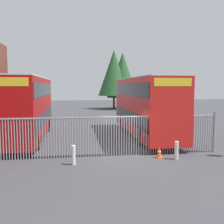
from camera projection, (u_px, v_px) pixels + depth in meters
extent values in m
plane|color=#3D3D42|center=(105.00, 131.00, 21.86)|extent=(100.00, 100.00, 0.00)
cylinder|color=gray|center=(0.00, 139.00, 12.92)|extent=(0.06, 0.06, 2.20)
cylinder|color=gray|center=(3.00, 139.00, 12.95)|extent=(0.06, 0.06, 2.20)
cylinder|color=gray|center=(6.00, 139.00, 12.97)|extent=(0.06, 0.06, 2.20)
cylinder|color=gray|center=(9.00, 139.00, 12.99)|extent=(0.06, 0.06, 2.20)
cylinder|color=gray|center=(12.00, 139.00, 13.01)|extent=(0.06, 0.06, 2.20)
cylinder|color=gray|center=(14.00, 139.00, 13.03)|extent=(0.06, 0.06, 2.20)
cylinder|color=gray|center=(17.00, 139.00, 13.05)|extent=(0.06, 0.06, 2.20)
cylinder|color=gray|center=(20.00, 139.00, 13.07)|extent=(0.06, 0.06, 2.20)
cylinder|color=gray|center=(23.00, 139.00, 13.09)|extent=(0.06, 0.06, 2.20)
cylinder|color=gray|center=(26.00, 138.00, 13.11)|extent=(0.06, 0.06, 2.20)
cylinder|color=gray|center=(29.00, 138.00, 13.13)|extent=(0.06, 0.06, 2.20)
cylinder|color=gray|center=(31.00, 138.00, 13.15)|extent=(0.06, 0.06, 2.20)
cylinder|color=gray|center=(34.00, 138.00, 13.18)|extent=(0.06, 0.06, 2.20)
cylinder|color=gray|center=(37.00, 138.00, 13.20)|extent=(0.06, 0.06, 2.20)
cylinder|color=gray|center=(40.00, 138.00, 13.22)|extent=(0.06, 0.06, 2.20)
cylinder|color=gray|center=(42.00, 138.00, 13.24)|extent=(0.06, 0.06, 2.20)
cylinder|color=gray|center=(45.00, 138.00, 13.26)|extent=(0.06, 0.06, 2.20)
cylinder|color=gray|center=(48.00, 138.00, 13.28)|extent=(0.06, 0.06, 2.20)
cylinder|color=gray|center=(51.00, 138.00, 13.30)|extent=(0.06, 0.06, 2.20)
cylinder|color=gray|center=(53.00, 138.00, 13.32)|extent=(0.06, 0.06, 2.20)
cylinder|color=gray|center=(56.00, 138.00, 13.34)|extent=(0.06, 0.06, 2.20)
cylinder|color=gray|center=(59.00, 137.00, 13.36)|extent=(0.06, 0.06, 2.20)
cylinder|color=gray|center=(62.00, 137.00, 13.39)|extent=(0.06, 0.06, 2.20)
cylinder|color=gray|center=(64.00, 137.00, 13.41)|extent=(0.06, 0.06, 2.20)
cylinder|color=gray|center=(67.00, 137.00, 13.43)|extent=(0.06, 0.06, 2.20)
cylinder|color=gray|center=(70.00, 137.00, 13.45)|extent=(0.06, 0.06, 2.20)
cylinder|color=gray|center=(72.00, 137.00, 13.47)|extent=(0.06, 0.06, 2.20)
cylinder|color=gray|center=(75.00, 137.00, 13.49)|extent=(0.06, 0.06, 2.20)
cylinder|color=gray|center=(78.00, 137.00, 13.51)|extent=(0.06, 0.06, 2.20)
cylinder|color=gray|center=(80.00, 137.00, 13.53)|extent=(0.06, 0.06, 2.20)
cylinder|color=gray|center=(83.00, 137.00, 13.55)|extent=(0.06, 0.06, 2.20)
cylinder|color=gray|center=(86.00, 137.00, 13.57)|extent=(0.06, 0.06, 2.20)
cylinder|color=gray|center=(88.00, 137.00, 13.59)|extent=(0.06, 0.06, 2.20)
cylinder|color=gray|center=(91.00, 137.00, 13.62)|extent=(0.06, 0.06, 2.20)
cylinder|color=gray|center=(93.00, 136.00, 13.64)|extent=(0.06, 0.06, 2.20)
cylinder|color=gray|center=(96.00, 136.00, 13.66)|extent=(0.06, 0.06, 2.20)
cylinder|color=gray|center=(99.00, 136.00, 13.68)|extent=(0.06, 0.06, 2.20)
cylinder|color=gray|center=(101.00, 136.00, 13.70)|extent=(0.06, 0.06, 2.20)
cylinder|color=gray|center=(104.00, 136.00, 13.72)|extent=(0.06, 0.06, 2.20)
cylinder|color=gray|center=(106.00, 136.00, 13.74)|extent=(0.06, 0.06, 2.20)
cylinder|color=gray|center=(109.00, 136.00, 13.76)|extent=(0.06, 0.06, 2.20)
cylinder|color=gray|center=(111.00, 136.00, 13.78)|extent=(0.06, 0.06, 2.20)
cylinder|color=gray|center=(114.00, 136.00, 13.80)|extent=(0.06, 0.06, 2.20)
cylinder|color=gray|center=(116.00, 136.00, 13.82)|extent=(0.06, 0.06, 2.20)
cylinder|color=gray|center=(119.00, 136.00, 13.85)|extent=(0.06, 0.06, 2.20)
cylinder|color=gray|center=(122.00, 136.00, 13.87)|extent=(0.06, 0.06, 2.20)
cylinder|color=gray|center=(124.00, 136.00, 13.89)|extent=(0.06, 0.06, 2.20)
cylinder|color=gray|center=(127.00, 135.00, 13.91)|extent=(0.06, 0.06, 2.20)
cylinder|color=gray|center=(129.00, 135.00, 13.93)|extent=(0.06, 0.06, 2.20)
cylinder|color=gray|center=(132.00, 135.00, 13.95)|extent=(0.06, 0.06, 2.20)
cylinder|color=gray|center=(134.00, 135.00, 13.97)|extent=(0.06, 0.06, 2.20)
cylinder|color=gray|center=(136.00, 135.00, 13.99)|extent=(0.06, 0.06, 2.20)
cylinder|color=gray|center=(139.00, 135.00, 14.01)|extent=(0.06, 0.06, 2.20)
cylinder|color=gray|center=(141.00, 135.00, 14.03)|extent=(0.06, 0.06, 2.20)
cylinder|color=gray|center=(144.00, 135.00, 14.06)|extent=(0.06, 0.06, 2.20)
cylinder|color=gray|center=(146.00, 135.00, 14.08)|extent=(0.06, 0.06, 2.20)
cylinder|color=gray|center=(149.00, 135.00, 14.10)|extent=(0.06, 0.06, 2.20)
cylinder|color=gray|center=(151.00, 135.00, 14.12)|extent=(0.06, 0.06, 2.20)
cylinder|color=gray|center=(154.00, 135.00, 14.14)|extent=(0.06, 0.06, 2.20)
cylinder|color=gray|center=(156.00, 135.00, 14.16)|extent=(0.06, 0.06, 2.20)
cylinder|color=gray|center=(158.00, 135.00, 14.18)|extent=(0.06, 0.06, 2.20)
cylinder|color=gray|center=(161.00, 134.00, 14.20)|extent=(0.06, 0.06, 2.20)
cylinder|color=gray|center=(163.00, 134.00, 14.22)|extent=(0.06, 0.06, 2.20)
cylinder|color=gray|center=(166.00, 134.00, 14.24)|extent=(0.06, 0.06, 2.20)
cylinder|color=gray|center=(168.00, 134.00, 14.26)|extent=(0.06, 0.06, 2.20)
cylinder|color=gray|center=(170.00, 134.00, 14.29)|extent=(0.06, 0.06, 2.20)
cylinder|color=gray|center=(173.00, 134.00, 14.31)|extent=(0.06, 0.06, 2.20)
cylinder|color=gray|center=(175.00, 134.00, 14.33)|extent=(0.06, 0.06, 2.20)
cylinder|color=gray|center=(177.00, 134.00, 14.35)|extent=(0.06, 0.06, 2.20)
cylinder|color=gray|center=(180.00, 134.00, 14.37)|extent=(0.06, 0.06, 2.20)
cylinder|color=gray|center=(182.00, 134.00, 14.39)|extent=(0.06, 0.06, 2.20)
cylinder|color=gray|center=(184.00, 134.00, 14.41)|extent=(0.06, 0.06, 2.20)
cylinder|color=gray|center=(187.00, 134.00, 14.43)|extent=(0.06, 0.06, 2.20)
cylinder|color=gray|center=(189.00, 134.00, 14.45)|extent=(0.06, 0.06, 2.20)
cylinder|color=gray|center=(191.00, 134.00, 14.47)|extent=(0.06, 0.06, 2.20)
cylinder|color=gray|center=(194.00, 134.00, 14.50)|extent=(0.06, 0.06, 2.20)
cylinder|color=gray|center=(196.00, 133.00, 14.52)|extent=(0.06, 0.06, 2.20)
cylinder|color=gray|center=(198.00, 133.00, 14.54)|extent=(0.06, 0.06, 2.20)
cylinder|color=gray|center=(201.00, 133.00, 14.56)|extent=(0.06, 0.06, 2.20)
cylinder|color=gray|center=(203.00, 133.00, 14.58)|extent=(0.06, 0.06, 2.20)
cylinder|color=gray|center=(205.00, 133.00, 14.60)|extent=(0.06, 0.06, 2.20)
cylinder|color=gray|center=(207.00, 133.00, 14.62)|extent=(0.06, 0.06, 2.20)
cylinder|color=gray|center=(210.00, 133.00, 14.64)|extent=(0.06, 0.06, 2.20)
cylinder|color=gray|center=(212.00, 133.00, 14.66)|extent=(0.06, 0.06, 2.20)
cylinder|color=gray|center=(214.00, 133.00, 14.68)|extent=(0.06, 0.06, 2.20)
cylinder|color=gray|center=(97.00, 117.00, 13.57)|extent=(13.53, 0.07, 0.07)
cylinder|color=gray|center=(214.00, 132.00, 14.68)|extent=(0.14, 0.14, 2.35)
cube|color=red|center=(145.00, 105.00, 19.22)|extent=(2.50, 10.80, 4.00)
cube|color=black|center=(145.00, 116.00, 19.29)|extent=(2.54, 10.37, 0.90)
cube|color=black|center=(145.00, 89.00, 19.10)|extent=(2.54, 10.37, 0.90)
cube|color=yellow|center=(173.00, 82.00, 13.79)|extent=(2.12, 0.12, 0.44)
cube|color=silver|center=(145.00, 78.00, 19.02)|extent=(2.50, 10.80, 0.08)
cylinder|color=black|center=(142.00, 139.00, 15.94)|extent=(0.30, 1.04, 1.04)
cylinder|color=black|center=(176.00, 138.00, 16.27)|extent=(0.30, 1.04, 1.04)
cylinder|color=black|center=(123.00, 124.00, 22.15)|extent=(0.30, 1.04, 1.04)
cylinder|color=black|center=(147.00, 123.00, 22.48)|extent=(0.30, 1.04, 1.04)
cube|color=#B70C0C|center=(27.00, 106.00, 18.17)|extent=(2.50, 10.80, 4.00)
cube|color=black|center=(27.00, 118.00, 18.25)|extent=(2.54, 10.37, 0.90)
cube|color=black|center=(26.00, 90.00, 18.05)|extent=(2.54, 10.37, 0.90)
cube|color=yellow|center=(7.00, 82.00, 12.75)|extent=(2.12, 0.12, 0.44)
cube|color=silver|center=(26.00, 78.00, 17.97)|extent=(2.50, 10.80, 0.08)
cylinder|color=black|center=(37.00, 141.00, 15.22)|extent=(0.30, 1.04, 1.04)
cylinder|color=black|center=(20.00, 126.00, 21.11)|extent=(0.30, 1.04, 1.04)
cylinder|color=black|center=(47.00, 125.00, 21.44)|extent=(0.30, 1.04, 1.04)
cylinder|color=silver|center=(73.00, 155.00, 12.25)|extent=(0.20, 0.20, 0.95)
cylinder|color=silver|center=(176.00, 150.00, 13.17)|extent=(0.20, 0.20, 0.95)
cube|color=orange|center=(159.00, 158.00, 13.48)|extent=(0.34, 0.34, 0.04)
cone|color=orange|center=(159.00, 152.00, 13.45)|extent=(0.28, 0.28, 0.55)
cylinder|color=white|center=(159.00, 152.00, 13.45)|extent=(0.19, 0.19, 0.07)
cylinder|color=#4C3823|center=(114.00, 102.00, 43.18)|extent=(0.36, 0.36, 2.28)
cone|color=#235126|center=(114.00, 73.00, 42.69)|extent=(5.30, 5.30, 7.57)
cylinder|color=#4C3823|center=(122.00, 103.00, 43.67)|extent=(0.36, 0.36, 1.92)
cone|color=#235126|center=(123.00, 75.00, 43.20)|extent=(5.31, 5.31, 7.59)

